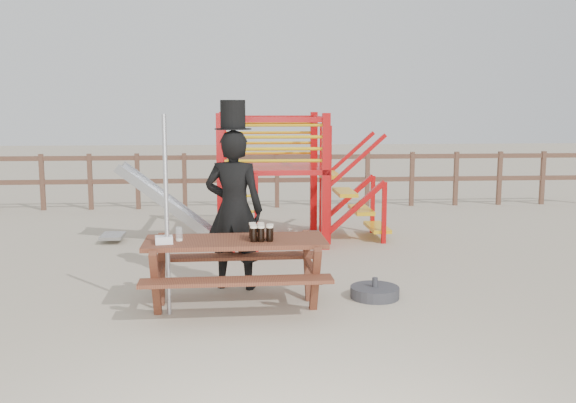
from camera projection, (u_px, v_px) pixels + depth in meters
The scene contains 10 objects.
ground at pixel (270, 306), 7.13m from camera, with size 60.00×60.00×0.00m, color tan.
back_fence at pixel (254, 174), 13.93m from camera, with size 15.09×0.09×1.20m.
playground_fort at pixel (266, 176), 10.52m from camera, with size 4.71×1.84×2.10m.
picnic_table at pixel (236, 265), 7.03m from camera, with size 2.00×1.40×0.76m.
man_with_hat at pixel (234, 205), 7.71m from camera, with size 0.79×0.61×2.28m.
metal_pole at pixel (167, 216), 6.70m from camera, with size 0.05×0.05×2.12m, color #B2B2B7.
parasol_base at pixel (375, 292), 7.43m from camera, with size 0.57×0.57×0.24m.
paper_bag at pixel (164, 240), 6.77m from camera, with size 0.18×0.14×0.08m, color white.
stout_pints at pixel (260, 232), 6.95m from camera, with size 0.26×0.27×0.17m.
empty_glasses at pixel (179, 235), 6.91m from camera, with size 0.07×0.07×0.15m.
Camera 1 is at (-0.32, -6.88, 2.21)m, focal length 40.00 mm.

